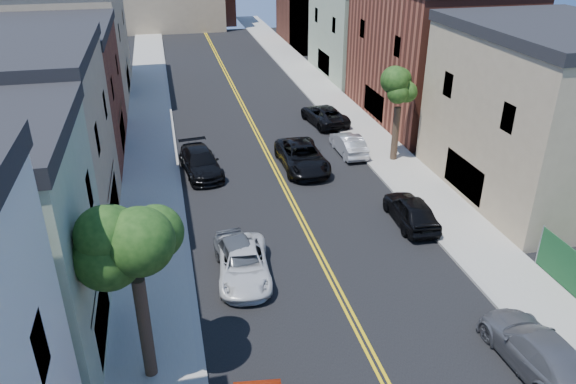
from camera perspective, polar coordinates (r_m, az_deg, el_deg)
sidewalk_left at (r=43.64m, az=-14.25°, el=6.48°), size 3.20×100.00×0.15m
sidewalk_right at (r=45.92m, az=5.96°, el=8.16°), size 3.20×100.00×0.15m
curb_left at (r=43.61m, az=-11.95°, el=6.71°), size 0.30×100.00×0.15m
curb_right at (r=45.41m, az=3.85°, el=8.03°), size 0.30×100.00×0.15m
bldg_left_tan_near at (r=29.00m, az=-27.20°, el=3.40°), size 9.00×10.00×9.00m
bldg_left_brick at (r=39.34m, az=-23.84°, el=8.88°), size 9.00×12.00×8.00m
bldg_left_tan_far at (r=52.62m, az=-21.71°, el=14.13°), size 9.00×16.00×9.50m
bldg_right_tan at (r=33.95m, az=25.06°, el=6.96°), size 9.00×12.00×9.00m
bldg_right_brick at (r=45.20m, az=14.66°, el=13.65°), size 9.00×14.00×10.00m
bldg_right_palegrn at (r=57.88m, az=8.22°, el=16.15°), size 9.00×12.00×8.50m
tree_left_mid at (r=17.16m, az=-16.19°, el=-1.98°), size 5.20×5.20×9.29m
tree_right_far at (r=35.43m, az=11.64°, el=11.80°), size 4.40×4.40×8.03m
white_pickup at (r=24.71m, az=-4.61°, el=-7.50°), size 2.68×5.03×1.35m
grey_car_left at (r=25.05m, az=-4.98°, el=-6.80°), size 2.28×4.52×1.48m
black_car_left at (r=34.89m, az=-9.05°, el=3.07°), size 2.76×5.43×1.51m
grey_car_right at (r=22.09m, az=24.48°, el=-14.74°), size 2.32×5.28×1.51m
black_car_right at (r=29.46m, az=12.65°, el=-1.86°), size 2.02×4.60×1.54m
silver_car_right at (r=37.67m, az=6.29°, el=4.95°), size 1.51×4.23×1.39m
dark_car_right_far at (r=43.27m, az=3.77°, el=7.99°), size 3.07×5.47×1.44m
black_suv_lane at (r=35.19m, az=1.48°, el=3.69°), size 2.67×5.74×1.59m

